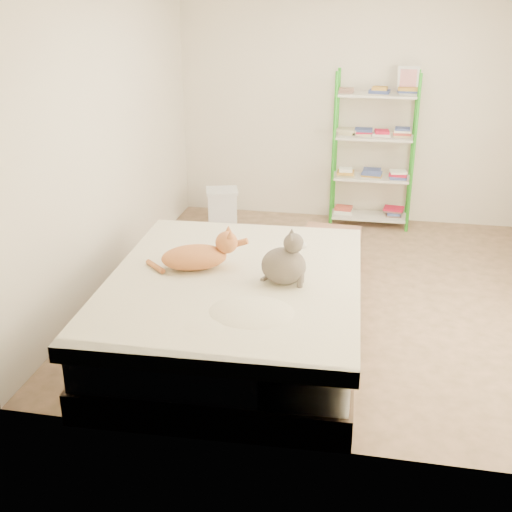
% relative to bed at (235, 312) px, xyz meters
% --- Properties ---
extents(room, '(3.81, 4.21, 2.61)m').
position_rel_bed_xyz_m(room, '(0.60, 1.05, 1.01)').
color(room, tan).
rests_on(room, ground).
extents(bed, '(1.88, 2.31, 0.57)m').
position_rel_bed_xyz_m(bed, '(0.00, 0.00, 0.00)').
color(bed, brown).
rests_on(bed, ground).
extents(orange_cat, '(0.64, 0.49, 0.23)m').
position_rel_bed_xyz_m(orange_cat, '(-0.32, 0.09, 0.40)').
color(orange_cat, '#DA8F4D').
rests_on(orange_cat, bed).
extents(grey_cat, '(0.34, 0.28, 0.38)m').
position_rel_bed_xyz_m(grey_cat, '(0.36, -0.04, 0.48)').
color(grey_cat, '#746854').
rests_on(grey_cat, bed).
extents(shelf_unit, '(0.88, 0.36, 1.74)m').
position_rel_bed_xyz_m(shelf_unit, '(0.90, 2.93, 0.58)').
color(shelf_unit, green).
rests_on(shelf_unit, ground).
extents(cardboard_box, '(0.56, 0.54, 0.42)m').
position_rel_bed_xyz_m(cardboard_box, '(0.57, 1.63, -0.10)').
color(cardboard_box, '#A97054').
rests_on(cardboard_box, ground).
extents(white_bin, '(0.42, 0.39, 0.40)m').
position_rel_bed_xyz_m(white_bin, '(-0.74, 2.64, -0.08)').
color(white_bin, white).
rests_on(white_bin, ground).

